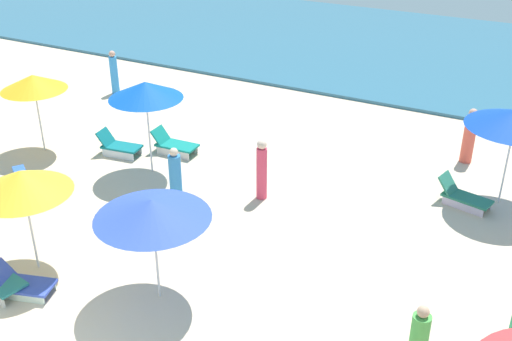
% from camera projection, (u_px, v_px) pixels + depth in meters
% --- Properties ---
extents(ocean, '(60.00, 14.21, 0.12)m').
position_uv_depth(ocean, '(399.00, 49.00, 28.57)').
color(ocean, '#30647F').
rests_on(ocean, ground_plane).
extents(umbrella_1, '(2.04, 2.04, 2.42)m').
position_uv_depth(umbrella_1, '(22.00, 182.00, 12.80)').
color(umbrella_1, silver).
rests_on(umbrella_1, ground_plane).
extents(lounge_chair_1_0, '(1.38, 0.92, 0.64)m').
position_uv_depth(lounge_chair_1_0, '(21.00, 284.00, 12.88)').
color(lounge_chair_1_0, silver).
rests_on(lounge_chair_1_0, ground_plane).
extents(lounge_chair_2_0, '(1.46, 0.85, 0.72)m').
position_uv_depth(lounge_chair_2_0, '(463.00, 196.00, 16.06)').
color(lounge_chair_2_0, silver).
rests_on(lounge_chair_2_0, ground_plane).
extents(umbrella_3, '(2.31, 2.31, 2.31)m').
position_uv_depth(umbrella_3, '(152.00, 209.00, 11.92)').
color(umbrella_3, silver).
rests_on(umbrella_3, ground_plane).
extents(umbrella_6, '(1.93, 1.93, 2.42)m').
position_uv_depth(umbrella_6, '(33.00, 82.00, 18.12)').
color(umbrella_6, silver).
rests_on(umbrella_6, ground_plane).
extents(umbrella_7, '(2.04, 2.04, 2.70)m').
position_uv_depth(umbrella_7, '(145.00, 90.00, 16.77)').
color(umbrella_7, silver).
rests_on(umbrella_7, ground_plane).
extents(lounge_chair_7_0, '(1.40, 0.68, 0.73)m').
position_uv_depth(lounge_chair_7_0, '(174.00, 145.00, 18.82)').
color(lounge_chair_7_0, silver).
rests_on(lounge_chair_7_0, ground_plane).
extents(lounge_chair_7_1, '(1.35, 0.74, 0.74)m').
position_uv_depth(lounge_chair_7_1, '(119.00, 146.00, 18.72)').
color(lounge_chair_7_1, silver).
rests_on(lounge_chair_7_1, ground_plane).
extents(beachgoer_0, '(0.45, 0.45, 1.57)m').
position_uv_depth(beachgoer_0, '(175.00, 177.00, 15.98)').
color(beachgoer_0, '#327EC3').
rests_on(beachgoer_0, ground_plane).
extents(beachgoer_2, '(0.42, 0.42, 1.67)m').
position_uv_depth(beachgoer_2, '(469.00, 137.00, 18.08)').
color(beachgoer_2, '#E95945').
rests_on(beachgoer_2, ground_plane).
extents(beachgoer_5, '(0.39, 0.39, 1.65)m').
position_uv_depth(beachgoer_5, '(114.00, 73.00, 23.22)').
color(beachgoer_5, '#358EDC').
rests_on(beachgoer_5, ground_plane).
extents(beachgoer_6, '(0.39, 0.39, 1.69)m').
position_uv_depth(beachgoer_6, '(262.00, 170.00, 16.15)').
color(beachgoer_6, '#E1405D').
rests_on(beachgoer_6, ground_plane).
extents(cooler_box_0, '(0.59, 0.54, 0.31)m').
position_uv_depth(cooler_box_0, '(20.00, 174.00, 17.41)').
color(cooler_box_0, blue).
rests_on(cooler_box_0, ground_plane).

